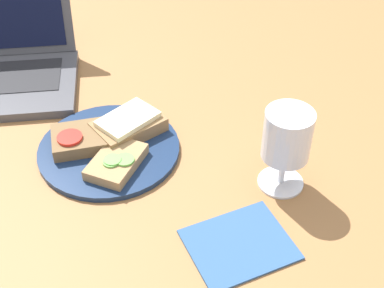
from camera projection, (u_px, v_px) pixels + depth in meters
wooden_table at (176, 161)px, 92.53cm from camera, size 140.00×140.00×3.00cm
plate at (109, 149)px, 91.87cm from camera, size 24.27×24.27×1.01cm
sandwich_with_cucumber at (116, 162)px, 87.26cm from camera, size 10.98×12.28×2.30cm
sandwich_with_cheese at (128, 125)px, 93.53cm from camera, size 14.09×12.70×3.46cm
sandwich_with_tomato at (79, 139)px, 91.23cm from camera, size 9.90×8.82×2.85cm
wine_glass at (287, 140)px, 80.35cm from camera, size 7.44×7.44×14.11cm
napkin at (239, 244)px, 76.56cm from camera, size 17.31×15.62×0.40cm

